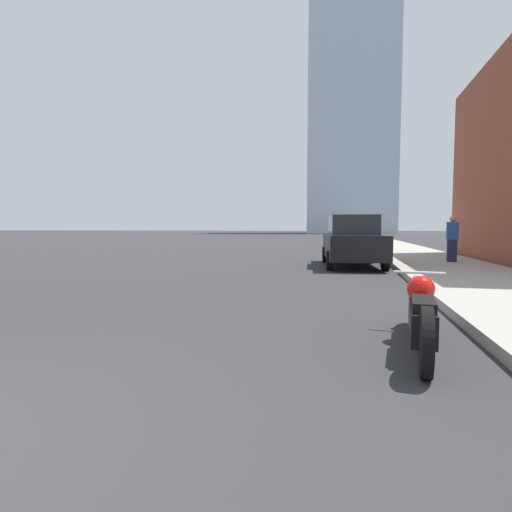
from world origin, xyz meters
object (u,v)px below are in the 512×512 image
parked_car_red (350,233)px  motorcycle (421,313)px  pedestrian (452,238)px  parked_car_yellow (348,235)px  parked_car_black (352,241)px

parked_car_red → motorcycle: bearing=-94.8°
parked_car_red → pedestrian: size_ratio=2.63×
parked_car_yellow → motorcycle: bearing=-92.0°
motorcycle → parked_car_black: 9.51m
parked_car_black → parked_car_red: 24.03m
parked_car_black → parked_car_yellow: bearing=84.4°
pedestrian → parked_car_yellow: bearing=106.0°
motorcycle → parked_car_red: 33.52m
parked_car_yellow → pedestrian: bearing=-77.8°
motorcycle → parked_car_red: parked_car_red is taller
motorcycle → parked_car_yellow: bearing=99.0°
parked_car_black → parked_car_red: (0.15, 24.03, 0.04)m
motorcycle → parked_car_black: size_ratio=0.54×
parked_car_black → pedestrian: size_ratio=2.88×
parked_car_black → parked_car_yellow: size_ratio=1.03×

